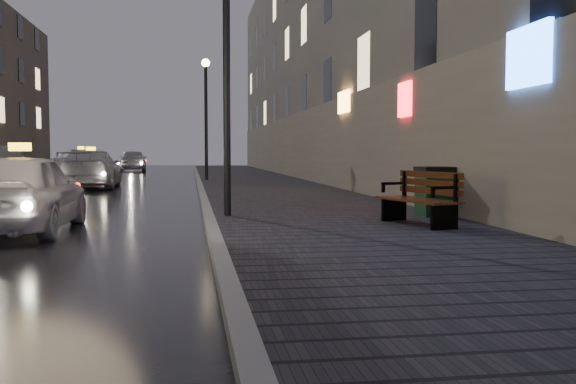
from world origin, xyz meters
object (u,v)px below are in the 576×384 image
Objects in this scene: taxi_mid at (91,169)px; taxi_far at (81,162)px; lamp_near at (226,42)px; lamp_far at (206,104)px; taxi_near at (21,192)px; car_far at (133,161)px; bench at (421,198)px; trash_bin at (434,191)px.

taxi_mid is 12.88m from taxi_far.
lamp_near is 1.00× the size of lamp_far.
taxi_mid is 0.88× the size of taxi_far.
lamp_far is 6.08m from taxi_mid.
lamp_near is 13.95m from taxi_mid.
taxi_near is 34.53m from car_far.
taxi_far is (-10.02, 27.63, 0.17)m from bench.
trash_bin is at bearing -9.39° from lamp_near.
lamp_far is at bearing 85.66° from bench.
car_far is at bearing 101.63° from trash_bin.
trash_bin is 0.19× the size of taxi_mid.
bench is at bearing 115.37° from taxi_mid.
bench is 29.40m from taxi_far.
bench is 0.45× the size of taxi_near.
bench is 1.97× the size of trash_bin.
taxi_near is 0.83× the size of taxi_mid.
taxi_mid is (-4.45, -3.08, -2.77)m from lamp_far.
trash_bin is (3.95, -0.65, -2.86)m from lamp_near.
taxi_mid is at bearing -145.36° from lamp_far.
trash_bin is 28.37m from taxi_far.
taxi_mid is at bearing 119.26° from trash_bin.
taxi_far reaches higher than bench.
lamp_far is 18.56m from bench.
car_far is at bearing 79.60° from taxi_far.
taxi_near is at bearing 156.20° from bench.
trash_bin is 0.21× the size of car_far.
lamp_near reaches higher than trash_bin.
taxi_mid is at bearing -85.40° from taxi_near.
car_far is (-4.67, 33.58, -2.73)m from lamp_near.
bench is at bearing -80.07° from lamp_far.
trash_bin is at bearing -176.92° from taxi_near.
trash_bin is 0.17× the size of taxi_far.
taxi_mid is at bearing 86.15° from car_far.
bench is 6.83m from taxi_near.
taxi_far is at bearing 125.65° from lamp_far.
bench is 1.62m from trash_bin.
taxi_mid is at bearing -74.28° from taxi_far.
trash_bin is 15.97m from taxi_mid.
trash_bin is at bearing -62.66° from taxi_far.
lamp_far is at bearing 100.43° from car_far.
bench is at bearing 171.42° from taxi_near.
lamp_far is (0.00, 16.00, 0.00)m from lamp_near.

